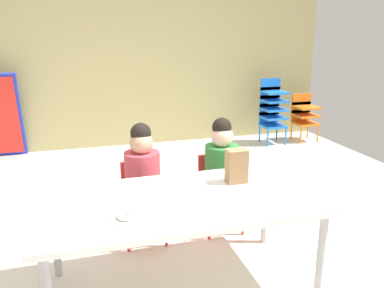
# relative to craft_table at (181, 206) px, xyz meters

# --- Properties ---
(ground_plane) EXTENTS (6.18, 5.56, 0.02)m
(ground_plane) POSITION_rel_craft_table_xyz_m (-0.10, 0.60, -0.57)
(ground_plane) COLOR silver
(back_wall) EXTENTS (6.18, 0.10, 2.58)m
(back_wall) POSITION_rel_craft_table_xyz_m (-0.09, 3.38, 0.73)
(back_wall) COLOR tan
(back_wall) RESTS_ON ground_plane
(craft_table) EXTENTS (1.65, 0.82, 0.61)m
(craft_table) POSITION_rel_craft_table_xyz_m (0.00, 0.00, 0.00)
(craft_table) COLOR white
(craft_table) RESTS_ON ground_plane
(seated_child_near_camera) EXTENTS (0.34, 0.34, 0.92)m
(seated_child_near_camera) POSITION_rel_craft_table_xyz_m (-0.12, 0.64, -0.00)
(seated_child_near_camera) COLOR red
(seated_child_near_camera) RESTS_ON ground_plane
(seated_child_middle_seat) EXTENTS (0.32, 0.31, 0.92)m
(seated_child_middle_seat) POSITION_rel_craft_table_xyz_m (0.49, 0.64, -0.00)
(seated_child_middle_seat) COLOR red
(seated_child_middle_seat) RESTS_ON ground_plane
(kid_chair_blue_stack) EXTENTS (0.32, 0.30, 0.92)m
(kid_chair_blue_stack) POSITION_rel_craft_table_xyz_m (2.11, 2.87, -0.04)
(kid_chair_blue_stack) COLOR blue
(kid_chair_blue_stack) RESTS_ON ground_plane
(kid_chair_orange_stack) EXTENTS (0.32, 0.30, 0.68)m
(kid_chair_orange_stack) POSITION_rel_craft_table_xyz_m (2.63, 2.87, -0.16)
(kid_chair_orange_stack) COLOR orange
(kid_chair_orange_stack) RESTS_ON ground_plane
(paper_bag_brown) EXTENTS (0.13, 0.09, 0.22)m
(paper_bag_brown) POSITION_rel_craft_table_xyz_m (0.41, 0.14, 0.16)
(paper_bag_brown) COLOR #9E754C
(paper_bag_brown) RESTS_ON craft_table
(paper_plate_near_edge) EXTENTS (0.18, 0.18, 0.01)m
(paper_plate_near_edge) POSITION_rel_craft_table_xyz_m (-0.34, -0.18, 0.05)
(paper_plate_near_edge) COLOR white
(paper_plate_near_edge) RESTS_ON craft_table
(donut_powdered_on_plate) EXTENTS (0.11, 0.11, 0.03)m
(donut_powdered_on_plate) POSITION_rel_craft_table_xyz_m (-0.34, -0.18, 0.07)
(donut_powdered_on_plate) COLOR white
(donut_powdered_on_plate) RESTS_ON craft_table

